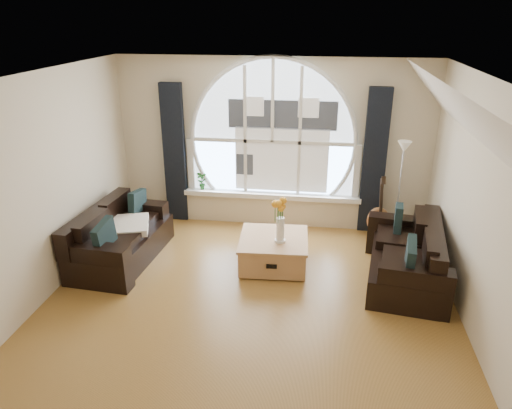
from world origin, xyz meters
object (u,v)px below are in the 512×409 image
object	(u,v)px
coffee_chest	(273,250)
potted_plant	(202,180)
floor_lamp	(399,194)
vase_flowers	(281,215)
guitar	(380,207)
sofa_right	(406,253)
sofa_left	(121,234)

from	to	relation	value
coffee_chest	potted_plant	distance (m)	2.01
floor_lamp	coffee_chest	bearing A→B (deg)	-150.94
vase_flowers	floor_lamp	xyz separation A→B (m)	(1.66, 1.07, -0.01)
floor_lamp	guitar	distance (m)	0.38
sofa_right	guitar	size ratio (longest dim) A/B	1.61
sofa_right	guitar	bearing A→B (deg)	108.48
potted_plant	sofa_right	bearing A→B (deg)	-26.34
sofa_right	floor_lamp	size ratio (longest dim) A/B	1.07
sofa_left	floor_lamp	world-z (taller)	floor_lamp
guitar	vase_flowers	bearing A→B (deg)	-149.61
vase_flowers	potted_plant	xyz separation A→B (m)	(-1.46, 1.49, -0.10)
coffee_chest	guitar	size ratio (longest dim) A/B	0.88
floor_lamp	potted_plant	bearing A→B (deg)	172.42
sofa_left	potted_plant	distance (m)	1.76
sofa_left	vase_flowers	size ratio (longest dim) A/B	2.48
vase_flowers	potted_plant	world-z (taller)	vase_flowers
potted_plant	vase_flowers	bearing A→B (deg)	-45.46
guitar	potted_plant	xyz separation A→B (m)	(-2.89, 0.31, 0.18)
guitar	potted_plant	distance (m)	2.91
vase_flowers	potted_plant	size ratio (longest dim) A/B	2.22
guitar	sofa_left	bearing A→B (deg)	-170.70
coffee_chest	floor_lamp	xyz separation A→B (m)	(1.76, 0.98, 0.57)
sofa_right	vase_flowers	world-z (taller)	vase_flowers
floor_lamp	vase_flowers	bearing A→B (deg)	-147.22
sofa_left	vase_flowers	bearing A→B (deg)	5.79
sofa_right	potted_plant	size ratio (longest dim) A/B	5.43
sofa_left	vase_flowers	distance (m)	2.30
sofa_left	vase_flowers	world-z (taller)	vase_flowers
floor_lamp	potted_plant	xyz separation A→B (m)	(-3.13, 0.42, -0.09)
sofa_right	potted_plant	distance (m)	3.49
guitar	potted_plant	world-z (taller)	guitar
sofa_left	guitar	world-z (taller)	guitar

